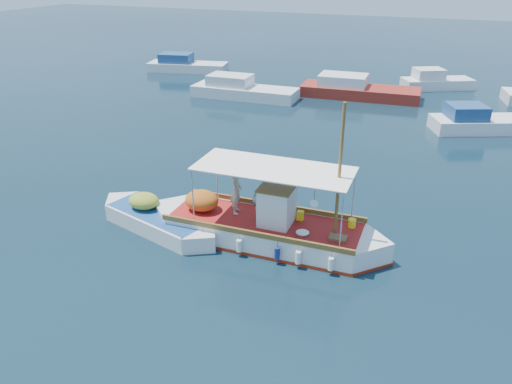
% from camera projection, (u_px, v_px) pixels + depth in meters
% --- Properties ---
extents(ground, '(160.00, 160.00, 0.00)m').
position_uv_depth(ground, '(282.00, 235.00, 18.66)').
color(ground, black).
rests_on(ground, ground).
extents(fishing_caique, '(9.19, 2.73, 5.60)m').
position_uv_depth(fishing_caique, '(263.00, 228.00, 18.10)').
color(fishing_caique, white).
rests_on(fishing_caique, ground).
extents(dinghy, '(5.66, 2.75, 1.43)m').
position_uv_depth(dinghy, '(157.00, 221.00, 19.04)').
color(dinghy, white).
rests_on(dinghy, ground).
extents(bg_boat_nw, '(7.88, 2.63, 1.80)m').
position_uv_depth(bg_boat_nw, '(242.00, 91.00, 36.92)').
color(bg_boat_nw, silver).
rests_on(bg_boat_nw, ground).
extents(bg_boat_n, '(8.76, 3.27, 1.80)m').
position_uv_depth(bg_boat_n, '(356.00, 91.00, 36.98)').
color(bg_boat_n, maroon).
rests_on(bg_boat_n, ground).
extents(bg_boat_ne, '(5.72, 4.13, 1.80)m').
position_uv_depth(bg_boat_ne, '(475.00, 123.00, 29.70)').
color(bg_boat_ne, silver).
rests_on(bg_boat_ne, ground).
extents(bg_boat_far_w, '(7.41, 3.73, 1.80)m').
position_uv_depth(bg_boat_far_w, '(185.00, 66.00, 45.40)').
color(bg_boat_far_w, silver).
rests_on(bg_boat_far_w, ground).
extents(bg_boat_far_n, '(5.70, 4.31, 1.80)m').
position_uv_depth(bg_boat_far_n, '(435.00, 83.00, 39.34)').
color(bg_boat_far_n, silver).
rests_on(bg_boat_far_n, ground).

